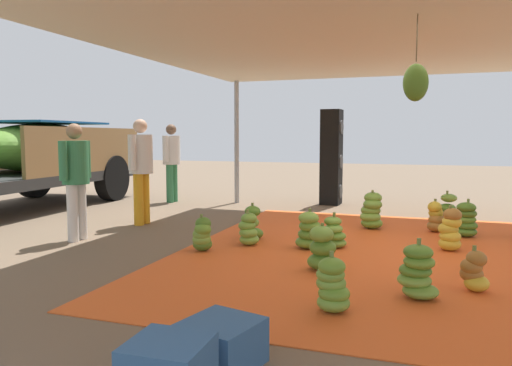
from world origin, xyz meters
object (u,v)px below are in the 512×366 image
object	(u,v)px
banana_bunch_1	(309,231)
banana_bunch_12	(474,272)
banana_bunch_3	(322,250)
worker_1	(76,173)
banana_bunch_14	(252,224)
banana_bunch_0	(436,217)
banana_bunch_10	(332,286)
banana_bunch_8	(248,230)
banana_bunch_9	(372,212)
worker_0	(141,163)
banana_bunch_6	(417,273)
banana_bunch_11	(335,233)
worker_2	(172,157)
banana_bunch_5	(202,235)
banana_bunch_4	(466,220)
banana_bunch_7	(450,231)
speaker_stack	(332,157)
banana_bunch_13	(447,209)
crate_0	(221,343)

from	to	relation	value
banana_bunch_1	banana_bunch_12	xyz separation A→B (m)	(-1.18, -1.81, -0.04)
banana_bunch_3	worker_1	size ratio (longest dim) A/B	0.32
banana_bunch_1	banana_bunch_14	xyz separation A→B (m)	(0.33, 0.87, -0.01)
banana_bunch_0	banana_bunch_10	xyz separation A→B (m)	(-3.84, 0.85, -0.00)
banana_bunch_8	banana_bunch_9	size ratio (longest dim) A/B	0.79
banana_bunch_9	worker_1	bearing A→B (deg)	119.79
banana_bunch_1	banana_bunch_12	distance (m)	2.16
banana_bunch_14	worker_0	bearing A→B (deg)	75.06
banana_bunch_6	worker_0	bearing A→B (deg)	60.35
banana_bunch_9	worker_0	size ratio (longest dim) A/B	0.35
banana_bunch_12	worker_0	bearing A→B (deg)	66.60
banana_bunch_11	banana_bunch_3	bearing A→B (deg)	-176.90
banana_bunch_6	banana_bunch_14	bearing A→B (deg)	49.38
worker_0	worker_2	distance (m)	2.72
banana_bunch_6	banana_bunch_1	bearing A→B (deg)	40.45
banana_bunch_5	banana_bunch_4	bearing A→B (deg)	-57.23
banana_bunch_3	banana_bunch_10	size ratio (longest dim) A/B	1.02
banana_bunch_0	banana_bunch_7	xyz separation A→B (m)	(-1.23, -0.15, 0.04)
worker_0	banana_bunch_9	bearing A→B (deg)	-77.97
banana_bunch_6	banana_bunch_8	size ratio (longest dim) A/B	1.13
banana_bunch_4	banana_bunch_14	distance (m)	3.02
banana_bunch_1	speaker_stack	world-z (taller)	speaker_stack
banana_bunch_9	banana_bunch_14	bearing A→B (deg)	131.81
banana_bunch_3	banana_bunch_13	distance (m)	3.85
banana_bunch_12	banana_bunch_10	bearing A→B (deg)	129.92
worker_1	crate_0	distance (m)	4.42
banana_bunch_12	speaker_stack	distance (m)	5.94
banana_bunch_4	worker_2	xyz separation A→B (m)	(2.01, 5.75, 0.74)
banana_bunch_8	worker_0	distance (m)	2.49
banana_bunch_5	banana_bunch_10	xyz separation A→B (m)	(-1.57, -1.89, 0.01)
banana_bunch_11	speaker_stack	xyz separation A→B (m)	(4.06, 0.79, 0.79)
banana_bunch_10	banana_bunch_9	bearing A→B (deg)	1.12
worker_2	crate_0	size ratio (longest dim) A/B	3.81
banana_bunch_14	banana_bunch_0	bearing A→B (deg)	-60.09
banana_bunch_8	banana_bunch_14	distance (m)	0.39
banana_bunch_1	banana_bunch_4	bearing A→B (deg)	-52.79
banana_bunch_0	banana_bunch_11	world-z (taller)	banana_bunch_0
banana_bunch_5	banana_bunch_14	xyz separation A→B (m)	(0.89, -0.34, 0.01)
banana_bunch_6	speaker_stack	xyz separation A→B (m)	(5.79, 1.82, 0.75)
banana_bunch_1	banana_bunch_4	size ratio (longest dim) A/B	0.95
banana_bunch_8	worker_1	xyz separation A→B (m)	(-0.44, 2.34, 0.72)
banana_bunch_6	banana_bunch_9	distance (m)	3.28
banana_bunch_6	banana_bunch_9	size ratio (longest dim) A/B	0.89
banana_bunch_6	banana_bunch_7	distance (m)	2.06
banana_bunch_10	crate_0	distance (m)	1.26
banana_bunch_4	worker_0	distance (m)	4.98
worker_1	speaker_stack	world-z (taller)	speaker_stack
banana_bunch_0	banana_bunch_11	bearing A→B (deg)	141.10
banana_bunch_6	banana_bunch_9	xyz separation A→B (m)	(3.20, 0.72, 0.04)
banana_bunch_5	banana_bunch_9	size ratio (longest dim) A/B	0.77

